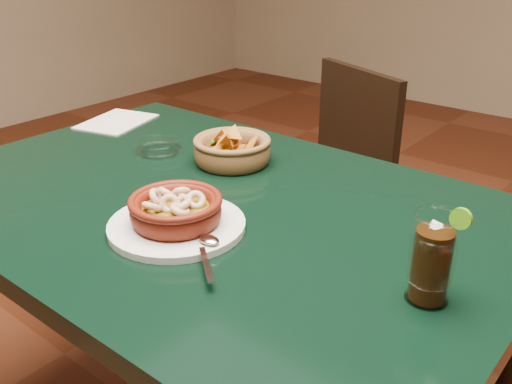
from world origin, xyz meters
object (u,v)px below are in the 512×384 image
Objects in this scene: shrimp_plate at (176,213)px; chip_basket at (232,150)px; dining_table at (209,241)px; dining_chair at (324,192)px; cola_drink at (432,259)px.

chip_basket reaches higher than shrimp_plate.
dining_table is at bearing 110.70° from shrimp_plate.
shrimp_plate is at bearing -75.44° from dining_chair.
shrimp_plate is (0.05, -0.13, 0.13)m from dining_table.
dining_chair is at bearing 98.86° from chip_basket.
dining_table is 7.84× the size of cola_drink.
dining_chair is 5.55× the size of cola_drink.
dining_chair reaches higher than shrimp_plate.
shrimp_plate is 0.32m from chip_basket.
dining_table is 0.19m from shrimp_plate.
chip_basket is at bearing 114.00° from shrimp_plate.
chip_basket is (-0.13, 0.30, 0.00)m from shrimp_plate.
dining_table is 3.93× the size of shrimp_plate.
dining_table is at bearing -63.64° from chip_basket.
dining_table is 0.23m from chip_basket.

